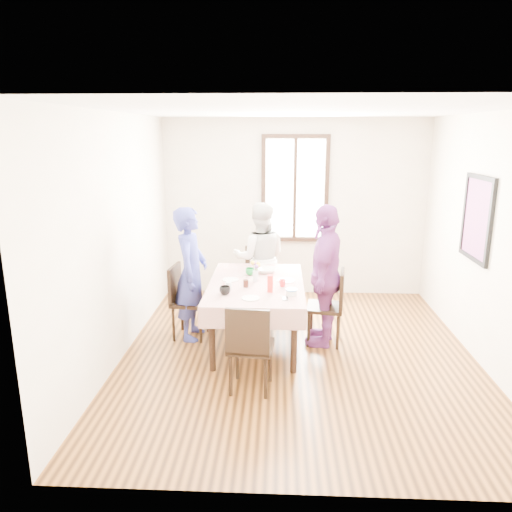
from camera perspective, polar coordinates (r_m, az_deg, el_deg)
name	(u,v)px	position (r m, az deg, el deg)	size (l,w,h in m)	color
ground	(298,354)	(5.73, 4.94, -11.40)	(4.50, 4.50, 0.00)	#311B0B
back_wall	(294,208)	(7.50, 4.55, 5.61)	(4.00, 4.00, 0.00)	beige
right_wall	(488,242)	(5.73, 25.65, 1.52)	(4.50, 4.50, 0.00)	beige
window_frame	(295,189)	(7.44, 4.60, 7.87)	(1.02, 0.06, 1.62)	black
window_pane	(295,189)	(7.45, 4.60, 7.88)	(0.90, 0.02, 1.50)	white
art_poster	(477,218)	(5.96, 24.60, 4.04)	(0.04, 0.76, 0.96)	red
dining_table	(256,313)	(5.85, 0.02, -6.77)	(0.99, 1.59, 0.75)	black
tablecloth	(256,283)	(5.72, 0.02, -3.21)	(1.11, 1.71, 0.01)	#630E0B
chair_left	(190,302)	(6.05, -7.74, -5.36)	(0.42, 0.42, 0.91)	black
chair_right	(325,307)	(5.89, 8.11, -5.95)	(0.42, 0.42, 0.91)	black
chair_far	(260,280)	(6.85, 0.46, -2.86)	(0.42, 0.42, 0.91)	black
chair_near	(251,346)	(4.82, -0.61, -10.56)	(0.42, 0.42, 0.91)	black
person_left	(191,274)	(5.94, -7.65, -2.08)	(0.60, 0.39, 1.63)	navy
person_far	(260,258)	(6.75, 0.46, -0.26)	(0.76, 0.59, 1.56)	silver
person_right	(324,275)	(5.76, 8.03, -2.28)	(0.99, 0.41, 1.69)	#783278
mug_black	(225,290)	(5.31, -3.68, -4.07)	(0.12, 0.12, 0.09)	black
mug_flag	(283,283)	(5.58, 3.14, -3.20)	(0.09, 0.09, 0.08)	red
mug_green	(250,272)	(6.01, -0.72, -1.84)	(0.11, 0.11, 0.09)	#0C7226
serving_bowl	(267,271)	(6.11, 1.34, -1.75)	(0.23, 0.23, 0.06)	white
juice_carton	(270,283)	(5.37, 1.68, -3.25)	(0.06, 0.06, 0.19)	red
butter_tub	(291,293)	(5.30, 4.20, -4.31)	(0.12, 0.12, 0.06)	white
jam_jar	(246,283)	(5.55, -1.20, -3.25)	(0.06, 0.06, 0.09)	black
drinking_glass	(229,286)	(5.46, -3.24, -3.54)	(0.06, 0.06, 0.09)	silver
smartphone	(285,298)	(5.19, 3.45, -5.00)	(0.06, 0.12, 0.01)	black
flower_vase	(255,276)	(5.76, -0.06, -2.36)	(0.07, 0.07, 0.13)	silver
plate_left	(230,280)	(5.82, -3.02, -2.80)	(0.20, 0.20, 0.01)	white
plate_right	(286,281)	(5.79, 3.51, -2.91)	(0.20, 0.20, 0.01)	white
plate_far	(261,268)	(6.33, 0.55, -1.38)	(0.20, 0.20, 0.01)	white
plate_near	(251,298)	(5.18, -0.63, -4.98)	(0.20, 0.20, 0.01)	white
butter_lid	(292,289)	(5.29, 4.20, -3.94)	(0.12, 0.12, 0.01)	blue
flower_bunch	(255,267)	(5.73, -0.06, -1.26)	(0.09, 0.09, 0.10)	yellow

